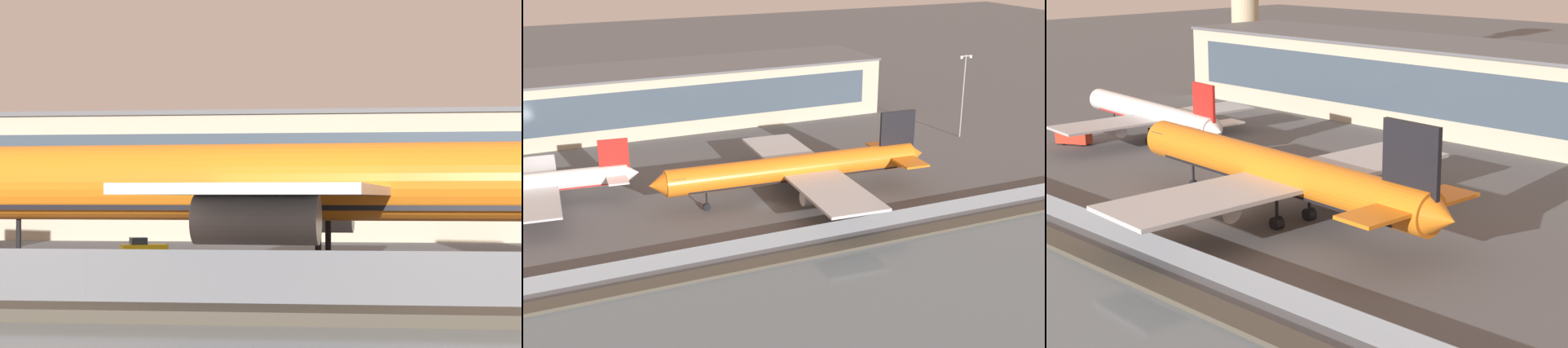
% 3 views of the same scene
% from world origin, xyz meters
% --- Properties ---
extents(ground_plane, '(500.00, 500.00, 0.00)m').
position_xyz_m(ground_plane, '(0.00, 0.00, 0.00)').
color(ground_plane, '#565659').
extents(shoreline_seawall, '(320.00, 3.00, 0.50)m').
position_xyz_m(shoreline_seawall, '(0.00, -20.50, 0.25)').
color(shoreline_seawall, '#474238').
rests_on(shoreline_seawall, ground).
extents(perimeter_fence, '(280.00, 0.10, 2.42)m').
position_xyz_m(perimeter_fence, '(0.00, -16.00, 1.21)').
color(perimeter_fence, slate).
rests_on(perimeter_fence, ground).
extents(cargo_jet_orange, '(50.44, 43.61, 13.96)m').
position_xyz_m(cargo_jet_orange, '(6.78, 0.97, 5.32)').
color(cargo_jet_orange, orange).
rests_on(cargo_jet_orange, ground).
extents(baggage_tug, '(3.57, 2.71, 1.80)m').
position_xyz_m(baggage_tug, '(-4.23, 11.97, 0.81)').
color(baggage_tug, yellow).
rests_on(baggage_tug, ground).
extents(terminal_building, '(115.88, 22.42, 13.80)m').
position_xyz_m(terminal_building, '(-7.24, 57.59, 6.91)').
color(terminal_building, '#BCB299').
rests_on(terminal_building, ground).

